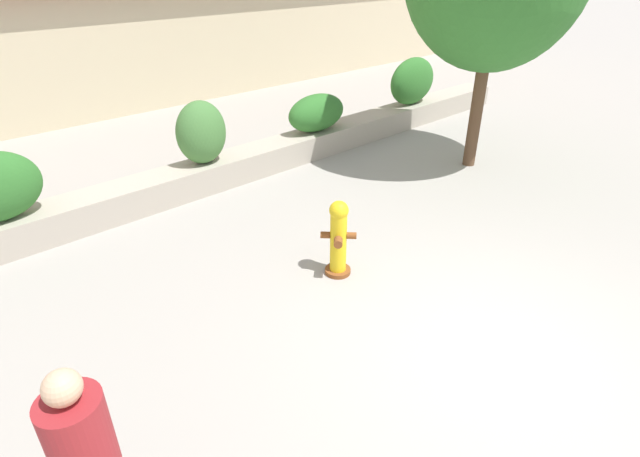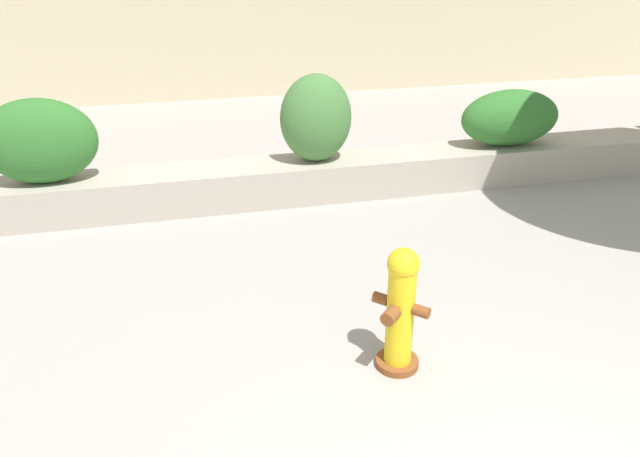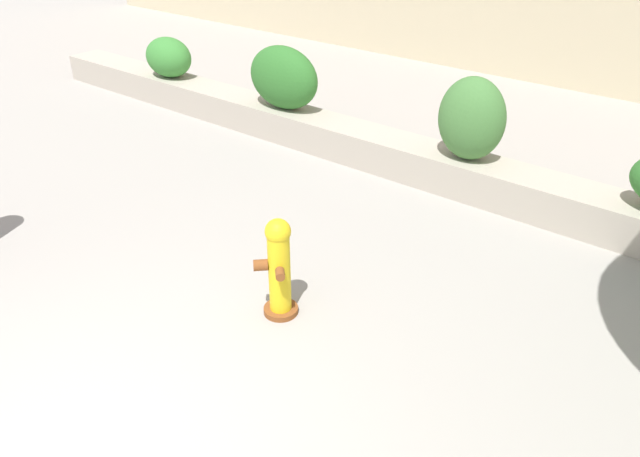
{
  "view_description": "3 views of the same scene",
  "coord_description": "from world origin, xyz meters",
  "px_view_note": "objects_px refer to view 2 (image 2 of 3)",
  "views": [
    {
      "loc": [
        -4.18,
        -1.67,
        3.84
      ],
      "look_at": [
        -0.2,
        2.68,
        0.56
      ],
      "focal_mm": 28.0,
      "sensor_mm": 36.0,
      "label": 1
    },
    {
      "loc": [
        -1.75,
        -1.51,
        3.26
      ],
      "look_at": [
        -0.59,
        3.3,
        0.85
      ],
      "focal_mm": 35.0,
      "sensor_mm": 36.0,
      "label": 2
    },
    {
      "loc": [
        3.28,
        -1.38,
        3.93
      ],
      "look_at": [
        -0.38,
        3.25,
        0.5
      ],
      "focal_mm": 35.0,
      "sensor_mm": 36.0,
      "label": 3
    }
  ],
  "objects_px": {
    "hedge_bush_2": "(316,118)",
    "hedge_bush_3": "(510,118)",
    "hedge_bush_1": "(39,141)",
    "fire_hydrant": "(400,309)"
  },
  "relations": [
    {
      "from": "hedge_bush_1",
      "to": "hedge_bush_2",
      "type": "xyz_separation_m",
      "value": [
        3.3,
        0.0,
        0.06
      ]
    },
    {
      "from": "hedge_bush_1",
      "to": "fire_hydrant",
      "type": "relative_size",
      "value": 1.21
    },
    {
      "from": "hedge_bush_2",
      "to": "hedge_bush_3",
      "type": "height_order",
      "value": "hedge_bush_2"
    },
    {
      "from": "hedge_bush_2",
      "to": "hedge_bush_3",
      "type": "relative_size",
      "value": 0.79
    },
    {
      "from": "hedge_bush_1",
      "to": "hedge_bush_2",
      "type": "height_order",
      "value": "hedge_bush_2"
    },
    {
      "from": "hedge_bush_3",
      "to": "fire_hydrant",
      "type": "bearing_deg",
      "value": -128.56
    },
    {
      "from": "hedge_bush_3",
      "to": "fire_hydrant",
      "type": "relative_size",
      "value": 1.31
    },
    {
      "from": "hedge_bush_3",
      "to": "fire_hydrant",
      "type": "height_order",
      "value": "hedge_bush_3"
    },
    {
      "from": "fire_hydrant",
      "to": "hedge_bush_1",
      "type": "bearing_deg",
      "value": 130.52
    },
    {
      "from": "hedge_bush_2",
      "to": "fire_hydrant",
      "type": "relative_size",
      "value": 1.04
    }
  ]
}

